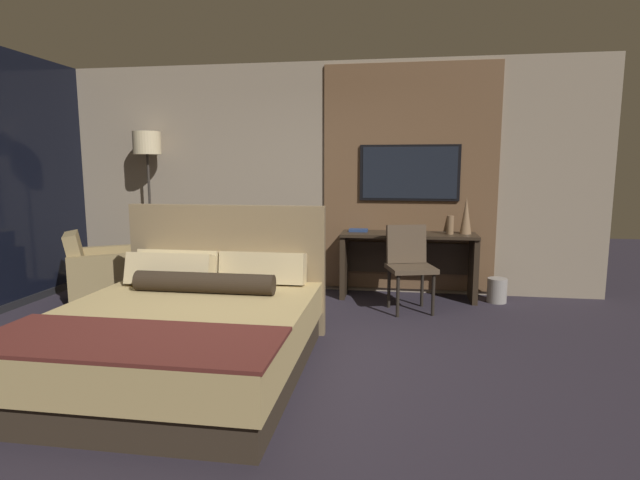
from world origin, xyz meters
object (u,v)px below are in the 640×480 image
Objects in this scene: desk at (408,255)px; tv at (409,173)px; desk_chair at (409,259)px; armchair_by_window at (102,277)px; vase_short at (450,225)px; bed at (185,330)px; book at (358,230)px; vase_tall at (466,215)px; waste_bin at (497,290)px; floor_lamp at (148,156)px.

desk is 0.98m from tv.
desk_chair is (-0.00, -0.71, -0.92)m from tv.
vase_short is (3.97, 0.64, 0.60)m from armchair_by_window.
book is (1.13, 2.47, 0.48)m from bed.
bed is at bearing -125.19° from desk.
bed is 3.47m from vase_tall.
vase_short is 0.97× the size of book.
desk is at bearing -3.35° from book.
bed reaches higher than armchair_by_window.
vase_tall is at bearing -0.88° from book.
armchair_by_window is 4.27m from vase_tall.
waste_bin is at bearing -14.51° from tv.
book is (-0.59, -0.16, -0.68)m from tv.
armchair_by_window is (-3.50, -0.69, -0.23)m from desk.
floor_lamp is 2.78m from book.
desk is 0.51m from desk_chair.
armchair_by_window is 0.53× the size of floor_lamp.
desk_chair is 0.84m from book.
waste_bin is at bearing -12.48° from vase_tall.
armchair_by_window is 2.48× the size of vase_tall.
waste_bin is at bearing -114.63° from armchair_by_window.
desk is at bearing 173.79° from vase_short.
waste_bin is (2.73, 2.37, -0.17)m from bed.
bed reaches higher than desk_chair.
vase_short is (3.70, -0.06, -0.79)m from floor_lamp.
waste_bin is (4.51, 0.63, -0.14)m from armchair_by_window.
vase_short reaches higher than waste_bin.
bed is at bearing -134.01° from vase_tall.
bed is 9.81× the size of book.
desk_chair reaches higher than desk.
tv is 1.28× the size of desk_chair.
tv is 5.51× the size of vase_short.
floor_lamp reaches higher than desk_chair.
bed is 1.38× the size of desk.
desk is 7.29× the size of vase_short.
tv is at bearing -108.25° from armchair_by_window.
tv reaches higher than vase_short.
tv is at bearing 3.36° from floor_lamp.
tv is 1.16m from desk_chair.
book is (-0.59, 0.03, 0.28)m from desk.
vase_short is (0.47, -0.05, 0.37)m from desk.
desk is 5.57× the size of waste_bin.
tv is at bearing 15.47° from book.
floor_lamp is 7.06× the size of waste_bin.
floor_lamp is 3.78m from vase_short.
waste_bin is (1.02, -0.07, -0.37)m from desk.
desk is 1.48× the size of armchair_by_window.
book is at bearing -108.48° from armchair_by_window.
bed is 10.07× the size of vase_short.
desk_chair is (-0.00, -0.51, 0.04)m from desk.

